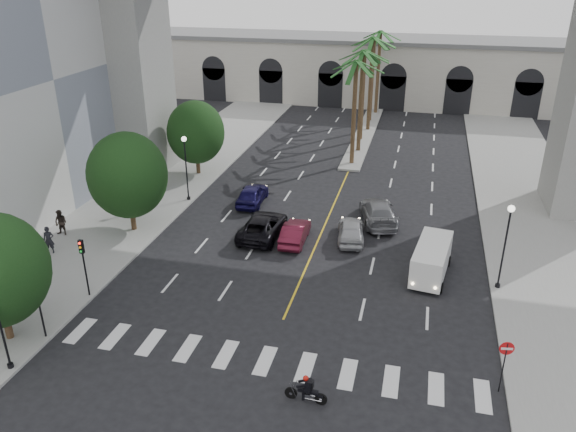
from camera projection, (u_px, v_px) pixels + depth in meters
The scene contains 27 objects.
ground at pixel (273, 342), 28.28m from camera, with size 140.00×140.00×0.00m, color black.
sidewalk_left at pixel (142, 201), 44.79m from camera, with size 8.00×100.00×0.15m, color gray.
sidewalk_right at pixel (543, 242), 38.21m from camera, with size 8.00×100.00×0.15m, color gray.
median at pixel (364, 135), 61.81m from camera, with size 2.00×24.00×0.20m, color gray.
pier_building at pixel (381, 70), 75.11m from camera, with size 71.00×10.50×8.50m.
palm_a at pixel (356, 66), 49.26m from camera, with size 3.20×3.20×10.30m.
palm_b at pixel (363, 56), 52.65m from camera, with size 3.20×3.20×10.60m.
palm_c at pixel (365, 55), 56.45m from camera, with size 3.20×3.20×10.10m.
palm_d at pixel (373, 43), 59.60m from camera, with size 3.20×3.20×10.90m.
palm_e at pixel (374, 42), 63.38m from camera, with size 3.20×3.20×10.40m.
palm_f at pixel (380, 36), 66.73m from camera, with size 3.20×3.20×10.70m.
street_tree_mid at pixel (128, 175), 38.22m from camera, with size 5.44×5.44×7.21m.
street_tree_far at pixel (196, 132), 48.95m from camera, with size 5.04×5.04×6.68m.
lamp_post_left_far at pixel (186, 163), 43.58m from camera, with size 0.40×0.40×5.35m.
lamp_post_right at pixel (506, 240), 31.51m from camera, with size 0.40×0.40×5.35m.
traffic_signal_near at pixel (37, 297), 27.51m from camera, with size 0.25×0.18×3.65m.
traffic_signal_far at pixel (83, 258), 31.04m from camera, with size 0.25×0.18×3.65m.
motorcycle_rider at pixel (307, 390), 24.21m from camera, with size 1.91×0.52×1.38m.
car_a at pixel (351, 230), 38.36m from camera, with size 1.76×4.38×1.49m, color #9C9DA1.
car_b at pixel (295, 232), 38.13m from camera, with size 1.48×4.25×1.40m, color #4F0F1F.
car_c at pixel (263, 226), 38.92m from camera, with size 2.51×5.45×1.51m, color black.
car_d at pixel (378, 212), 40.99m from camera, with size 2.27×5.59×1.62m, color slate.
car_e at pixel (252, 194), 44.20m from camera, with size 1.83×4.54×1.55m, color #110D3F.
cargo_van at pixel (431, 259), 33.75m from camera, with size 2.52×5.11×2.09m.
pedestrian_a at pixel (49, 240), 36.26m from camera, with size 0.67×0.44×1.84m, color black.
pedestrian_b at pixel (61, 223), 38.69m from camera, with size 0.89×0.69×1.83m, color black.
do_not_enter_sign at pixel (505, 356), 24.23m from camera, with size 0.65×0.14×2.68m.
Camera 1 is at (6.28, -22.25, 17.49)m, focal length 35.00 mm.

